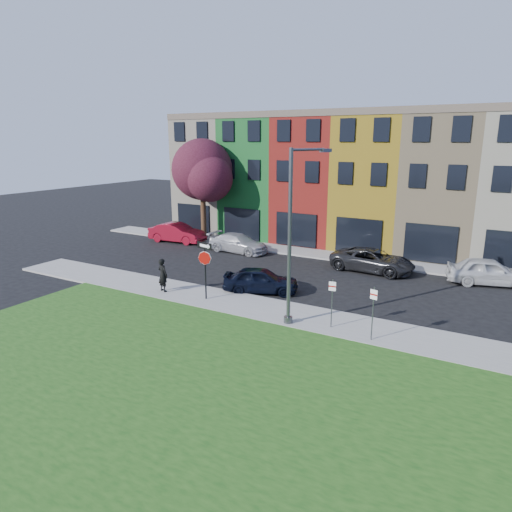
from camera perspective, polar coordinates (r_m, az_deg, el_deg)
The scene contains 16 objects.
ground at distance 20.42m, azimuth -1.37°, elevation -9.78°, with size 120.00×120.00×0.00m, color black.
sidewalk_near at distance 22.05m, azimuth 7.20°, elevation -7.84°, with size 40.00×3.00×0.12m, color gray.
sidewalk_far at distance 34.45m, azimuth 7.20°, elevation 0.32°, with size 40.00×2.40×0.12m, color gray.
grass_park at distance 13.07m, azimuth 17.37°, elevation -25.84°, with size 40.00×16.00×0.10m, color #194413.
rowhouse_block at distance 39.22m, azimuth 11.63°, elevation 9.15°, with size 30.00×10.12×10.00m.
stop_sign at distance 23.89m, azimuth -6.42°, elevation -0.39°, with size 1.04×0.25×3.07m.
man at distance 25.82m, azimuth -11.58°, elevation -2.34°, with size 0.77×0.59×1.88m, color black.
sedan_near at distance 25.57m, azimuth 0.60°, elevation -3.02°, with size 4.51×3.09×1.43m, color black.
parked_car_red at distance 38.68m, azimuth -9.83°, elevation 2.89°, with size 4.98×2.11×1.60m, color maroon.
parked_car_silver at distance 34.75m, azimuth -2.24°, elevation 1.62°, with size 4.88×2.15×1.39m, color #A6A5AA.
parked_car_dark at distance 30.56m, azimuth 14.35°, elevation -0.51°, with size 5.49×2.79×1.49m, color black.
parked_car_white at distance 30.21m, azimuth 27.12°, elevation -1.73°, with size 5.02×3.05×1.60m, color silver.
street_lamp at distance 20.34m, azimuth 4.66°, elevation 2.27°, with size 1.20×2.45×7.91m.
parking_sign_a at distance 20.65m, azimuth 9.48°, elevation -5.16°, with size 0.32×0.10×2.25m.
parking_sign_b at distance 19.70m, azimuth 14.43°, elevation -6.24°, with size 0.32×0.12×2.35m.
tree_purple at distance 38.25m, azimuth -6.59°, elevation 10.49°, with size 5.98×5.23×8.33m.
Camera 1 is at (9.62, -15.96, 8.35)m, focal length 32.00 mm.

